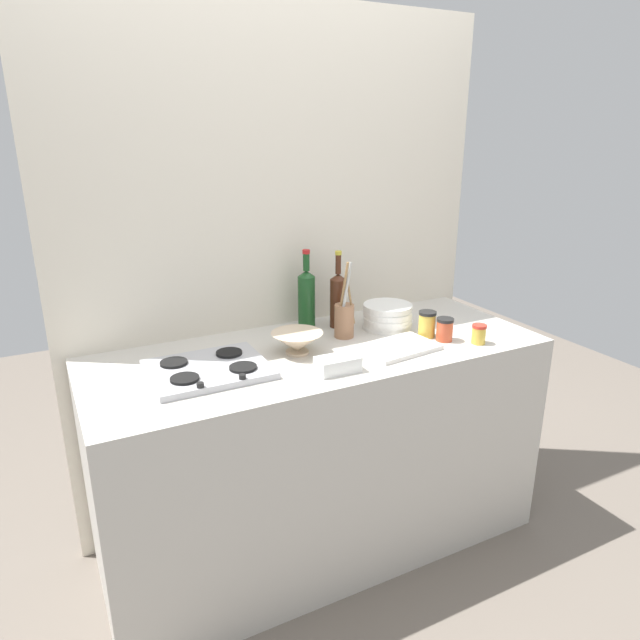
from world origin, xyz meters
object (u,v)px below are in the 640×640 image
object	(u,v)px
wine_bottle_mid_left	(338,299)
butter_dish	(338,364)
plate_stack	(388,316)
cutting_board	(399,347)
utensil_crock	(344,319)
stovetop_hob	(208,369)
mixing_bowl	(297,342)
condiment_jar_front	(427,324)
wine_bottle_leftmost	(307,298)
condiment_jar_spare	(445,329)
condiment_jar_rear	(479,334)

from	to	relation	value
wine_bottle_mid_left	butter_dish	bearing A→B (deg)	-118.78
plate_stack	cutting_board	bearing A→B (deg)	-113.50
wine_bottle_mid_left	utensil_crock	distance (m)	0.14
stovetop_hob	mixing_bowl	world-z (taller)	mixing_bowl
utensil_crock	condiment_jar_front	distance (m)	0.34
plate_stack	butter_dish	bearing A→B (deg)	-143.17
condiment_jar_front	stovetop_hob	bearing A→B (deg)	176.57
stovetop_hob	mixing_bowl	size ratio (longest dim) A/B	2.06
wine_bottle_mid_left	utensil_crock	xyz separation A→B (m)	(-0.04, -0.13, -0.05)
stovetop_hob	utensil_crock	xyz separation A→B (m)	(0.61, 0.10, 0.06)
mixing_bowl	utensil_crock	world-z (taller)	utensil_crock
plate_stack	wine_bottle_leftmost	world-z (taller)	wine_bottle_leftmost
wine_bottle_leftmost	utensil_crock	size ratio (longest dim) A/B	1.06
wine_bottle_leftmost	condiment_jar_spare	size ratio (longest dim) A/B	3.62
stovetop_hob	wine_bottle_leftmost	size ratio (longest dim) A/B	1.20
wine_bottle_leftmost	utensil_crock	xyz separation A→B (m)	(0.09, -0.17, -0.06)
wine_bottle_mid_left	condiment_jar_front	world-z (taller)	wine_bottle_mid_left
condiment_jar_front	condiment_jar_rear	distance (m)	0.21
wine_bottle_mid_left	condiment_jar_rear	xyz separation A→B (m)	(0.40, -0.44, -0.09)
plate_stack	wine_bottle_mid_left	world-z (taller)	wine_bottle_mid_left
stovetop_hob	condiment_jar_spare	distance (m)	0.96
mixing_bowl	condiment_jar_rear	size ratio (longest dim) A/B	2.52
condiment_jar_rear	utensil_crock	bearing A→B (deg)	144.84
plate_stack	condiment_jar_rear	xyz separation A→B (m)	(0.22, -0.33, -0.01)
stovetop_hob	butter_dish	size ratio (longest dim) A/B	2.68
plate_stack	utensil_crock	xyz separation A→B (m)	(-0.22, -0.01, 0.03)
plate_stack	utensil_crock	bearing A→B (deg)	-176.62
wine_bottle_mid_left	cutting_board	xyz separation A→B (m)	(0.08, -0.35, -0.12)
utensil_crock	condiment_jar_rear	distance (m)	0.54
wine_bottle_leftmost	condiment_jar_spare	bearing A→B (deg)	-42.64
mixing_bowl	wine_bottle_mid_left	bearing A→B (deg)	34.76
butter_dish	condiment_jar_rear	bearing A→B (deg)	-1.21
condiment_jar_spare	mixing_bowl	bearing A→B (deg)	165.80
plate_stack	butter_dish	xyz separation A→B (m)	(-0.42, -0.31, -0.03)
condiment_jar_spare	plate_stack	bearing A→B (deg)	116.89
butter_dish	condiment_jar_front	xyz separation A→B (m)	(0.50, 0.15, 0.03)
stovetop_hob	condiment_jar_front	world-z (taller)	condiment_jar_front
mixing_bowl	stovetop_hob	bearing A→B (deg)	-176.11
butter_dish	wine_bottle_leftmost	bearing A→B (deg)	77.32
condiment_jar_front	condiment_jar_spare	world-z (taller)	condiment_jar_front
plate_stack	cutting_board	size ratio (longest dim) A/B	0.74
cutting_board	wine_bottle_leftmost	bearing A→B (deg)	117.65
plate_stack	cutting_board	world-z (taller)	plate_stack
mixing_bowl	condiment_jar_front	size ratio (longest dim) A/B	1.83
condiment_jar_rear	mixing_bowl	bearing A→B (deg)	161.02
condiment_jar_front	condiment_jar_spare	size ratio (longest dim) A/B	1.15
plate_stack	butter_dish	size ratio (longest dim) A/B	1.41
wine_bottle_leftmost	condiment_jar_spare	distance (m)	0.59
mixing_bowl	condiment_jar_spare	distance (m)	0.61
stovetop_hob	condiment_jar_spare	size ratio (longest dim) A/B	4.35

